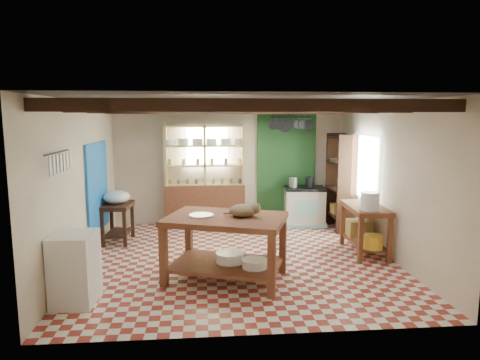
{
  "coord_description": "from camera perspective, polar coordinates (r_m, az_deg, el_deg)",
  "views": [
    {
      "loc": [
        -0.59,
        -6.82,
        2.36
      ],
      "look_at": [
        0.03,
        0.3,
        1.29
      ],
      "focal_mm": 32.0,
      "sensor_mm": 36.0,
      "label": 1
    }
  ],
  "objects": [
    {
      "name": "utensil_rail",
      "position": [
        5.94,
        -23.13,
        2.25
      ],
      "size": [
        0.06,
        0.9,
        0.28
      ],
      "primitive_type": "cube",
      "color": "black",
      "rests_on": "wall_left"
    },
    {
      "name": "work_table",
      "position": [
        6.26,
        -1.9,
        -9.06
      ],
      "size": [
        1.93,
        1.59,
        0.94
      ],
      "primitive_type": "cube",
      "rotation": [
        0.0,
        0.0,
        -0.34
      ],
      "color": "brown",
      "rests_on": "floor"
    },
    {
      "name": "white_bucket",
      "position": [
        7.27,
        16.94,
        -2.73
      ],
      "size": [
        0.32,
        0.32,
        0.3
      ],
      "primitive_type": "cylinder",
      "rotation": [
        0.0,
        0.0,
        -0.05
      ],
      "color": "white",
      "rests_on": "right_counter"
    },
    {
      "name": "basin_small",
      "position": [
        6.11,
        1.97,
        -11.06
      ],
      "size": [
        0.45,
        0.45,
        0.12
      ],
      "primitive_type": "cylinder",
      "rotation": [
        0.0,
        0.0,
        -0.34
      ],
      "color": "white",
      "rests_on": "work_table"
    },
    {
      "name": "green_wall_patch",
      "position": [
        9.53,
        6.17,
        1.78
      ],
      "size": [
        1.3,
        0.04,
        2.3
      ],
      "primitive_type": "cube",
      "color": "#1E4C21",
      "rests_on": "wall_back"
    },
    {
      "name": "kettle_left",
      "position": [
        9.3,
        7.11,
        -0.28
      ],
      "size": [
        0.2,
        0.2,
        0.21
      ],
      "primitive_type": "cylinder",
      "rotation": [
        0.0,
        0.0,
        -0.09
      ],
      "color": "#B7B8C0",
      "rests_on": "stove"
    },
    {
      "name": "prep_table",
      "position": [
        8.4,
        -15.97,
        -5.51
      ],
      "size": [
        0.55,
        0.76,
        0.74
      ],
      "primitive_type": "cube",
      "rotation": [
        0.0,
        0.0,
        -0.06
      ],
      "color": "#371E13",
      "rests_on": "floor"
    },
    {
      "name": "window_back",
      "position": [
        9.32,
        -4.44,
        4.43
      ],
      "size": [
        0.9,
        0.02,
        0.8
      ],
      "primitive_type": "cube",
      "color": "silver",
      "rests_on": "wall_back"
    },
    {
      "name": "yellow_tub",
      "position": [
        7.35,
        17.34,
        -7.88
      ],
      "size": [
        0.32,
        0.32,
        0.22
      ],
      "primitive_type": "cylinder",
      "rotation": [
        0.0,
        0.0,
        -0.05
      ],
      "color": "gold",
      "rests_on": "right_counter"
    },
    {
      "name": "ceiling_beams",
      "position": [
        6.84,
        -0.05,
        9.53
      ],
      "size": [
        5.0,
        3.8,
        0.15
      ],
      "primitive_type": "cube",
      "color": "#371E13",
      "rests_on": "ceiling"
    },
    {
      "name": "window_right",
      "position": [
        8.45,
        16.35,
        1.65
      ],
      "size": [
        0.02,
        1.3,
        1.2
      ],
      "primitive_type": "cube",
      "color": "silver",
      "rests_on": "wall_right"
    },
    {
      "name": "stove",
      "position": [
        9.43,
        8.57,
        -3.44
      ],
      "size": [
        0.91,
        0.65,
        0.84
      ],
      "primitive_type": "cube",
      "rotation": [
        0.0,
        0.0,
        -0.09
      ],
      "color": "beige",
      "rests_on": "floor"
    },
    {
      "name": "enamel_bowl",
      "position": [
        8.3,
        -16.11,
        -2.2
      ],
      "size": [
        0.52,
        0.52,
        0.24
      ],
      "primitive_type": "ellipsoid",
      "rotation": [
        0.0,
        0.0,
        -0.06
      ],
      "color": "white",
      "rests_on": "prep_table"
    },
    {
      "name": "shelving_unit",
      "position": [
        9.21,
        -4.7,
        0.63
      ],
      "size": [
        1.7,
        0.34,
        2.2
      ],
      "primitive_type": "cube",
      "color": "#D4BB7A",
      "rests_on": "floor"
    },
    {
      "name": "ceiling",
      "position": [
        6.85,
        -0.05,
        10.54
      ],
      "size": [
        5.0,
        5.0,
        0.02
      ],
      "primitive_type": "cube",
      "color": "#47474C",
      "rests_on": "wall_back"
    },
    {
      "name": "wall_right",
      "position": [
        7.56,
        19.19,
        -0.01
      ],
      "size": [
        0.04,
        5.0,
        2.6
      ],
      "primitive_type": "cube",
      "color": "beige",
      "rests_on": "floor"
    },
    {
      "name": "basin_large",
      "position": [
        6.34,
        -1.33,
        -10.23
      ],
      "size": [
        0.53,
        0.53,
        0.15
      ],
      "primitive_type": "cylinder",
      "rotation": [
        0.0,
        0.0,
        -0.34
      ],
      "color": "white",
      "rests_on": "work_table"
    },
    {
      "name": "pot_rack",
      "position": [
        9.06,
        6.78,
        7.32
      ],
      "size": [
        0.86,
        0.12,
        0.36
      ],
      "primitive_type": "cube",
      "color": "black",
      "rests_on": "ceiling"
    },
    {
      "name": "tall_rack",
      "position": [
        9.18,
        13.28,
        -0.23
      ],
      "size": [
        0.4,
        0.86,
        2.0
      ],
      "primitive_type": "cube",
      "color": "#371E13",
      "rests_on": "floor"
    },
    {
      "name": "white_cabinet",
      "position": [
        5.9,
        -21.15,
        -10.94
      ],
      "size": [
        0.53,
        0.63,
        0.9
      ],
      "primitive_type": "cube",
      "rotation": [
        0.0,
        0.0,
        -0.05
      ],
      "color": "white",
      "rests_on": "floor"
    },
    {
      "name": "steel_tray",
      "position": [
        6.19,
        -5.18,
        -4.69
      ],
      "size": [
        0.44,
        0.44,
        0.02
      ],
      "primitive_type": "cylinder",
      "rotation": [
        0.0,
        0.0,
        -0.34
      ],
      "color": "#B7B8C0",
      "rests_on": "work_table"
    },
    {
      "name": "blue_wall_patch",
      "position": [
        8.04,
        -18.45,
        -0.93
      ],
      "size": [
        0.04,
        1.4,
        1.6
      ],
      "primitive_type": "cube",
      "color": "blue",
      "rests_on": "wall_left"
    },
    {
      "name": "wall_front",
      "position": [
        4.48,
        2.72,
        -5.14
      ],
      "size": [
        5.0,
        0.04,
        2.6
      ],
      "primitive_type": "cube",
      "color": "beige",
      "rests_on": "floor"
    },
    {
      "name": "wall_left",
      "position": [
        7.16,
        -20.41,
        -0.53
      ],
      "size": [
        0.04,
        5.0,
        2.6
      ],
      "primitive_type": "cube",
      "color": "beige",
      "rests_on": "floor"
    },
    {
      "name": "kettle_right",
      "position": [
        9.35,
        9.24,
        -0.25
      ],
      "size": [
        0.19,
        0.19,
        0.22
      ],
      "primitive_type": "cylinder",
      "rotation": [
        0.0,
        0.0,
        -0.09
      ],
      "color": "black",
      "rests_on": "stove"
    },
    {
      "name": "floor",
      "position": [
        7.24,
        -0.04,
        -10.58
      ],
      "size": [
        5.0,
        5.0,
        0.02
      ],
      "primitive_type": "cube",
      "color": "maroon",
      "rests_on": "ground"
    },
    {
      "name": "cat",
      "position": [
        6.1,
        0.46,
        -4.08
      ],
      "size": [
        0.45,
        0.37,
        0.18
      ],
      "primitive_type": "ellipsoid",
      "rotation": [
        0.0,
        0.0,
        -0.16
      ],
      "color": "#948056",
      "rests_on": "work_table"
    },
    {
      "name": "wicker_basket",
      "position": [
        8.02,
        15.59,
        -6.19
      ],
      "size": [
        0.43,
        0.35,
        0.29
      ],
      "primitive_type": "cube",
      "rotation": [
        0.0,
        0.0,
        -0.05
      ],
      "color": "#A38642",
      "rests_on": "right_counter"
    },
    {
      "name": "wall_back",
      "position": [
        9.39,
        -1.36,
        2.04
      ],
      "size": [
        5.0,
        0.04,
        2.6
      ],
      "primitive_type": "cube",
      "color": "beige",
      "rests_on": "floor"
    },
    {
      "name": "right_counter",
      "position": [
        7.73,
        16.28,
        -6.36
      ],
      "size": [
        0.65,
        1.2,
        0.84
      ],
      "primitive_type": "cube",
      "rotation": [
        0.0,
        0.0,
        -0.05
      ],
      "color": "brown",
      "rests_on": "floor"
    }
  ]
}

